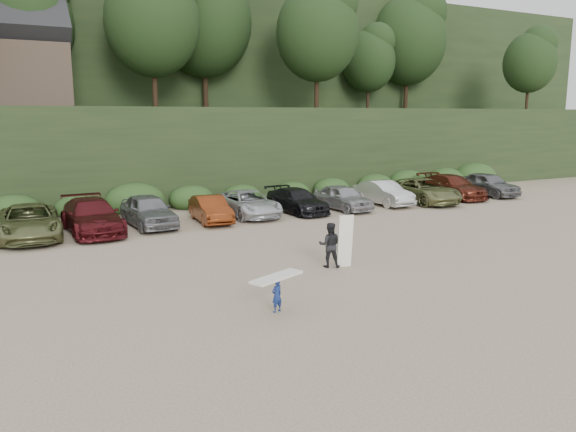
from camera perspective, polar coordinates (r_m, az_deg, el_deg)
ground at (r=22.55m, az=7.98°, el=-4.05°), size 120.00×120.00×0.00m
hillside_backdrop at (r=55.40m, az=-14.92°, el=15.80°), size 90.00×41.50×28.00m
parked_cars at (r=30.88m, az=-2.49°, el=1.35°), size 37.13×6.24×1.62m
child_surfer at (r=15.96m, az=-1.15°, el=-7.27°), size 1.83×1.15×1.06m
adult_surfer at (r=20.62m, az=4.40°, el=-2.91°), size 1.28×0.95×1.96m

